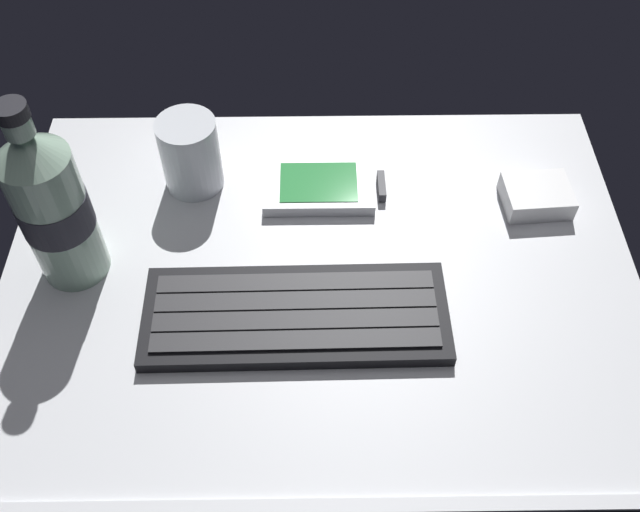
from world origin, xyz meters
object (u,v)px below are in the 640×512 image
object	(u,v)px
water_bottle	(52,206)
handheld_device	(325,187)
keyboard	(296,315)
charger_block	(537,196)
juice_cup	(191,156)

from	to	relation	value
water_bottle	handheld_device	bearing A→B (deg)	21.80
keyboard	handheld_device	xyz separation A→B (cm)	(3.03, 16.87, -0.08)
keyboard	water_bottle	world-z (taller)	water_bottle
water_bottle	charger_block	distance (cm)	49.27
keyboard	handheld_device	distance (cm)	17.14
juice_cup	charger_block	size ratio (longest dim) A/B	1.21
handheld_device	juice_cup	size ratio (longest dim) A/B	1.51
charger_block	juice_cup	bearing A→B (deg)	174.20
keyboard	juice_cup	xyz separation A→B (cm)	(-11.36, 18.49, 3.10)
juice_cup	charger_block	distance (cm)	37.46
juice_cup	charger_block	xyz separation A→B (cm)	(37.17, -3.78, -2.71)
handheld_device	water_bottle	world-z (taller)	water_bottle
juice_cup	water_bottle	world-z (taller)	water_bottle
juice_cup	handheld_device	bearing A→B (deg)	-6.42
handheld_device	charger_block	size ratio (longest dim) A/B	1.83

